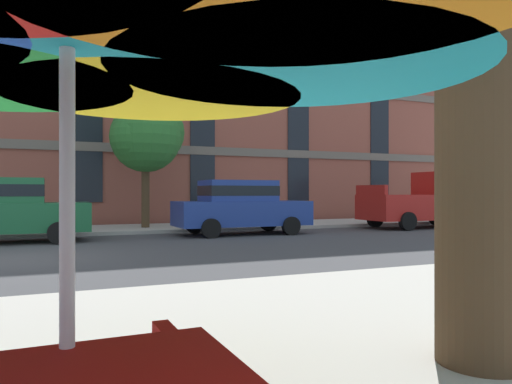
{
  "coord_description": "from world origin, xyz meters",
  "views": [
    {
      "loc": [
        0.99,
        -11.03,
        1.38
      ],
      "look_at": [
        7.1,
        3.2,
        1.4
      ],
      "focal_mm": 33.65,
      "sensor_mm": 36.0,
      "label": 1
    }
  ],
  "objects_px": {
    "pickup_red": "(428,202)",
    "street_tree_middle": "(147,137)",
    "sedan_green": "(2,208)",
    "sedan_blue": "(241,206)"
  },
  "relations": [
    {
      "from": "sedan_green",
      "to": "street_tree_middle",
      "type": "xyz_separation_m",
      "value": [
        4.44,
        2.93,
        2.48
      ]
    },
    {
      "from": "sedan_green",
      "to": "street_tree_middle",
      "type": "bearing_deg",
      "value": 33.48
    },
    {
      "from": "sedan_blue",
      "to": "sedan_green",
      "type": "bearing_deg",
      "value": 180.0
    },
    {
      "from": "pickup_red",
      "to": "street_tree_middle",
      "type": "relative_size",
      "value": 1.05
    },
    {
      "from": "sedan_green",
      "to": "street_tree_middle",
      "type": "height_order",
      "value": "street_tree_middle"
    },
    {
      "from": "pickup_red",
      "to": "street_tree_middle",
      "type": "height_order",
      "value": "street_tree_middle"
    },
    {
      "from": "sedan_blue",
      "to": "pickup_red",
      "type": "distance_m",
      "value": 7.95
    },
    {
      "from": "sedan_green",
      "to": "sedan_blue",
      "type": "relative_size",
      "value": 1.0
    },
    {
      "from": "pickup_red",
      "to": "sedan_green",
      "type": "bearing_deg",
      "value": -180.0
    },
    {
      "from": "sedan_green",
      "to": "sedan_blue",
      "type": "height_order",
      "value": "same"
    }
  ]
}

